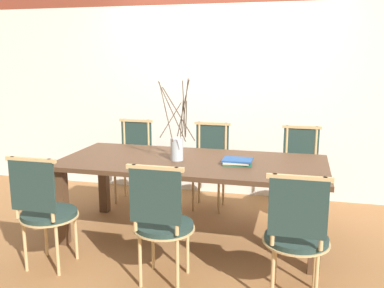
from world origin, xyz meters
The scene contains 11 objects.
ground_plane centered at (0.00, 0.00, 0.00)m, with size 16.00×16.00×0.00m, color olive.
wall_rear centered at (0.00, 1.39, 1.60)m, with size 12.00×0.06×3.20m.
dining_table centered at (0.00, 0.00, 0.65)m, with size 2.37×1.04×0.73m.
chair_near_leftend centered at (-0.96, -0.85, 0.49)m, with size 0.46×0.46×0.93m.
chair_near_left centered at (-0.01, -0.85, 0.49)m, with size 0.46×0.46×0.93m.
chair_near_center centered at (0.94, -0.85, 0.49)m, with size 0.46×0.46×0.93m.
chair_far_leftend centered at (-0.92, 0.85, 0.49)m, with size 0.46×0.46×0.93m.
chair_far_left centered at (-0.02, 0.85, 0.49)m, with size 0.46×0.46×0.93m.
chair_far_center centered at (0.95, 0.85, 0.49)m, with size 0.46×0.46×0.93m.
vase_centerpiece centered at (-0.13, -0.02, 0.87)m, with size 0.35×0.35×0.73m.
book_stack centered at (0.41, -0.03, 0.76)m, with size 0.26×0.21×0.05m.
Camera 1 is at (0.92, -3.60, 1.66)m, focal length 40.00 mm.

